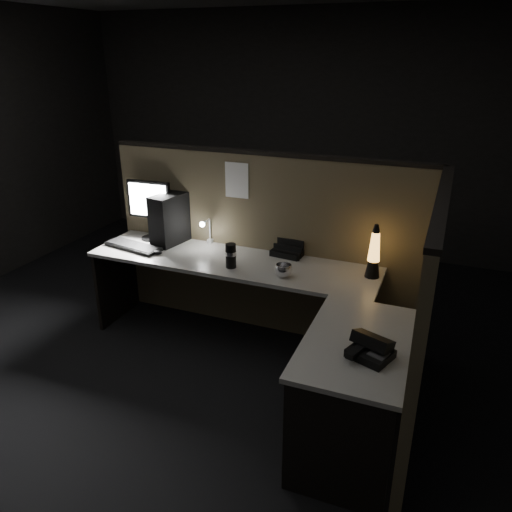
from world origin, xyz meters
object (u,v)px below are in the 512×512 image
at_px(monitor, 149,204).
at_px(keyboard, 133,246).
at_px(pc_tower, 172,218).
at_px(lava_lamp, 374,255).
at_px(desk_phone, 370,348).

height_order(monitor, keyboard, monitor).
xyz_separation_m(pc_tower, lava_lamp, (1.70, -0.10, -0.04)).
distance_m(monitor, lava_lamp, 1.92).
relative_size(keyboard, desk_phone, 1.92).
distance_m(keyboard, lava_lamp, 1.95).
height_order(keyboard, desk_phone, desk_phone).
relative_size(monitor, keyboard, 1.01).
bearing_deg(keyboard, monitor, 95.88).
relative_size(pc_tower, monitor, 0.83).
bearing_deg(pc_tower, monitor, -167.50).
bearing_deg(keyboard, desk_phone, -12.20).
bearing_deg(pc_tower, keyboard, -120.98).
bearing_deg(desk_phone, pc_tower, 170.07).
bearing_deg(lava_lamp, keyboard, -175.23).
xyz_separation_m(pc_tower, keyboard, (-0.23, -0.26, -0.20)).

